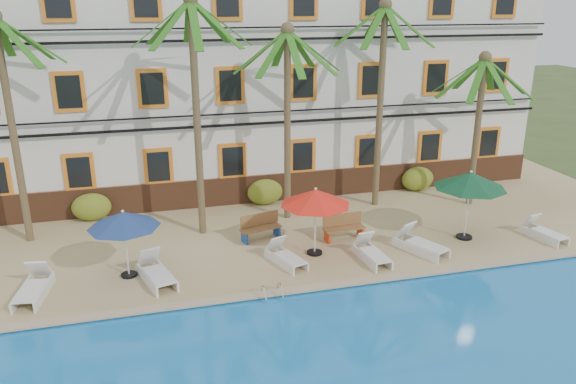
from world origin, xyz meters
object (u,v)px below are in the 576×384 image
object	(u,v)px
lounger_d	(371,252)
lounger_f	(543,232)
palm_c	(287,97)
palm_d	(382,78)
lounger_e	(420,243)
pool_ladder	(272,296)
umbrella_red	(315,198)
bench_left	(260,227)
lounger_b	(156,272)
palm_a	(8,99)
umbrella_green	(470,181)
bench_right	(343,227)
lounger_a	(33,287)
umbrella_blue	(123,220)
palm_e	(480,107)
palm_b	(195,87)
lounger_c	(285,256)

from	to	relation	value
lounger_d	lounger_f	bearing A→B (deg)	0.44
palm_c	palm_d	xyz separation A→B (m)	(3.95, 0.45, 0.48)
palm_c	palm_d	distance (m)	4.01
lounger_e	pool_ladder	world-z (taller)	lounger_e
palm_c	umbrella_red	xyz separation A→B (m)	(0.03, -3.50, -2.76)
lounger_e	bench_left	size ratio (longest dim) A/B	1.32
lounger_b	pool_ladder	bearing A→B (deg)	-29.04
umbrella_red	lounger_d	world-z (taller)	umbrella_red
palm_c	lounger_f	xyz separation A→B (m)	(8.42, -4.41, -4.54)
palm_a	umbrella_red	distance (m)	10.72
palm_a	umbrella_red	size ratio (longest dim) A/B	3.34
umbrella_red	umbrella_green	bearing A→B (deg)	-1.44
lounger_f	bench_right	size ratio (longest dim) A/B	1.18
umbrella_red	lounger_d	bearing A→B (deg)	-29.76
palm_a	lounger_b	world-z (taller)	palm_a
lounger_e	umbrella_green	bearing A→B (deg)	16.28
palm_c	lounger_a	xyz separation A→B (m)	(-8.78, -4.15, -4.50)
umbrella_blue	bench_right	xyz separation A→B (m)	(7.51, 0.99, -1.42)
lounger_e	lounger_b	bearing A→B (deg)	179.13
palm_a	umbrella_red	xyz separation A→B (m)	(9.58, -3.73, -3.07)
lounger_a	lounger_b	size ratio (longest dim) A/B	0.96
lounger_a	pool_ladder	size ratio (longest dim) A/B	2.70
palm_e	pool_ladder	bearing A→B (deg)	-151.13
palm_b	palm_d	bearing A→B (deg)	8.79
palm_b	palm_c	bearing A→B (deg)	11.33
lounger_e	bench_right	size ratio (longest dim) A/B	1.36
palm_d	lounger_a	xyz separation A→B (m)	(-12.73, -4.60, -4.98)
palm_d	umbrella_blue	distance (m)	11.34
umbrella_green	lounger_c	size ratio (longest dim) A/B	1.41
lounger_c	lounger_e	size ratio (longest dim) A/B	0.88
lounger_f	pool_ladder	size ratio (longest dim) A/B	2.42
umbrella_red	lounger_e	xyz separation A→B (m)	(3.53, -0.76, -1.73)
umbrella_red	bench_left	distance (m)	2.79
pool_ladder	umbrella_blue	bearing A→B (deg)	149.56
palm_b	lounger_f	distance (m)	13.45
umbrella_red	lounger_d	xyz separation A→B (m)	(1.67, -0.95, -1.76)
pool_ladder	bench_left	bearing A→B (deg)	82.66
lounger_f	lounger_d	bearing A→B (deg)	-179.56
palm_b	lounger_b	bearing A→B (deg)	-118.03
umbrella_green	lounger_d	size ratio (longest dim) A/B	1.40
lounger_c	lounger_f	size ratio (longest dim) A/B	1.01
palm_d	pool_ladder	size ratio (longest dim) A/B	11.15
bench_left	lounger_f	bearing A→B (deg)	-14.80
palm_c	palm_d	bearing A→B (deg)	6.54
lounger_c	lounger_d	size ratio (longest dim) A/B	0.99
palm_e	pool_ladder	xyz separation A→B (m)	(-9.92, -5.47, -4.12)
lounger_e	bench_left	bearing A→B (deg)	153.89
palm_c	palm_e	distance (m)	7.92
palm_d	umbrella_red	world-z (taller)	palm_d
bench_right	lounger_a	bearing A→B (deg)	-171.15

